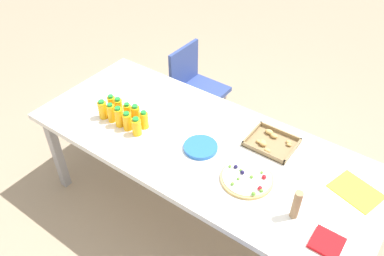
{
  "coord_description": "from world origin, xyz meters",
  "views": [
    {
      "loc": [
        1.02,
        -1.52,
        2.41
      ],
      "look_at": [
        -0.12,
        0.06,
        0.76
      ],
      "focal_mm": 35.99,
      "sensor_mm": 36.0,
      "label": 1
    }
  ],
  "objects_px": {
    "juice_bottle_2": "(119,117)",
    "snack_tray": "(271,142)",
    "juice_bottle_3": "(127,121)",
    "plate_stack": "(201,147)",
    "juice_bottle_9": "(144,120)",
    "cardboard_tube": "(296,205)",
    "juice_bottle_7": "(128,112)",
    "chair_far_left": "(195,84)",
    "party_table": "(201,148)",
    "napkin_stack": "(327,243)",
    "juice_bottle_0": "(103,110)",
    "juice_bottle_6": "(119,108)",
    "juice_bottle_1": "(111,113)",
    "juice_bottle_5": "(112,104)",
    "juice_bottle_4": "(137,127)",
    "paper_folder": "(356,191)",
    "juice_bottle_8": "(136,115)",
    "fruit_pizza": "(247,178)"
  },
  "relations": [
    {
      "from": "juice_bottle_0",
      "to": "plate_stack",
      "type": "height_order",
      "value": "juice_bottle_0"
    },
    {
      "from": "juice_bottle_3",
      "to": "paper_folder",
      "type": "bearing_deg",
      "value": 13.76
    },
    {
      "from": "juice_bottle_8",
      "to": "cardboard_tube",
      "type": "distance_m",
      "value": 1.19
    },
    {
      "from": "juice_bottle_0",
      "to": "cardboard_tube",
      "type": "distance_m",
      "value": 1.42
    },
    {
      "from": "chair_far_left",
      "to": "juice_bottle_3",
      "type": "height_order",
      "value": "juice_bottle_3"
    },
    {
      "from": "juice_bottle_5",
      "to": "cardboard_tube",
      "type": "bearing_deg",
      "value": -3.59
    },
    {
      "from": "juice_bottle_2",
      "to": "snack_tray",
      "type": "distance_m",
      "value": 1.01
    },
    {
      "from": "juice_bottle_0",
      "to": "juice_bottle_6",
      "type": "height_order",
      "value": "juice_bottle_6"
    },
    {
      "from": "chair_far_left",
      "to": "juice_bottle_2",
      "type": "height_order",
      "value": "juice_bottle_2"
    },
    {
      "from": "juice_bottle_0",
      "to": "juice_bottle_7",
      "type": "height_order",
      "value": "juice_bottle_0"
    },
    {
      "from": "juice_bottle_7",
      "to": "cardboard_tube",
      "type": "bearing_deg",
      "value": -4.11
    },
    {
      "from": "napkin_stack",
      "to": "juice_bottle_8",
      "type": "bearing_deg",
      "value": 173.72
    },
    {
      "from": "juice_bottle_4",
      "to": "juice_bottle_7",
      "type": "bearing_deg",
      "value": 152.44
    },
    {
      "from": "napkin_stack",
      "to": "paper_folder",
      "type": "xyz_separation_m",
      "value": [
        0.01,
        0.42,
        -0.01
      ]
    },
    {
      "from": "juice_bottle_2",
      "to": "juice_bottle_6",
      "type": "height_order",
      "value": "juice_bottle_2"
    },
    {
      "from": "plate_stack",
      "to": "paper_folder",
      "type": "relative_size",
      "value": 0.83
    },
    {
      "from": "juice_bottle_5",
      "to": "napkin_stack",
      "type": "bearing_deg",
      "value": -5.29
    },
    {
      "from": "fruit_pizza",
      "to": "cardboard_tube",
      "type": "bearing_deg",
      "value": -13.7
    },
    {
      "from": "juice_bottle_9",
      "to": "cardboard_tube",
      "type": "relative_size",
      "value": 0.71
    },
    {
      "from": "snack_tray",
      "to": "juice_bottle_7",
      "type": "bearing_deg",
      "value": -159.05
    },
    {
      "from": "party_table",
      "to": "juice_bottle_3",
      "type": "height_order",
      "value": "juice_bottle_3"
    },
    {
      "from": "juice_bottle_3",
      "to": "juice_bottle_5",
      "type": "xyz_separation_m",
      "value": [
        -0.22,
        0.07,
        0.0
      ]
    },
    {
      "from": "juice_bottle_3",
      "to": "juice_bottle_1",
      "type": "bearing_deg",
      "value": -179.54
    },
    {
      "from": "chair_far_left",
      "to": "napkin_stack",
      "type": "xyz_separation_m",
      "value": [
        1.56,
        -1.06,
        0.25
      ]
    },
    {
      "from": "juice_bottle_5",
      "to": "chair_far_left",
      "type": "bearing_deg",
      "value": 86.55
    },
    {
      "from": "juice_bottle_1",
      "to": "juice_bottle_5",
      "type": "xyz_separation_m",
      "value": [
        -0.07,
        0.08,
        -0.0
      ]
    },
    {
      "from": "juice_bottle_3",
      "to": "juice_bottle_7",
      "type": "relative_size",
      "value": 1.02
    },
    {
      "from": "juice_bottle_0",
      "to": "juice_bottle_7",
      "type": "bearing_deg",
      "value": 28.89
    },
    {
      "from": "juice_bottle_1",
      "to": "cardboard_tube",
      "type": "xyz_separation_m",
      "value": [
        1.34,
        -0.01,
        0.03
      ]
    },
    {
      "from": "plate_stack",
      "to": "juice_bottle_0",
      "type": "bearing_deg",
      "value": -169.77
    },
    {
      "from": "juice_bottle_6",
      "to": "juice_bottle_0",
      "type": "bearing_deg",
      "value": -133.79
    },
    {
      "from": "snack_tray",
      "to": "paper_folder",
      "type": "bearing_deg",
      "value": -8.01
    },
    {
      "from": "party_table",
      "to": "juice_bottle_9",
      "type": "distance_m",
      "value": 0.42
    },
    {
      "from": "juice_bottle_3",
      "to": "party_table",
      "type": "bearing_deg",
      "value": 20.97
    },
    {
      "from": "paper_folder",
      "to": "chair_far_left",
      "type": "bearing_deg",
      "value": 157.72
    },
    {
      "from": "juice_bottle_0",
      "to": "snack_tray",
      "type": "relative_size",
      "value": 0.47
    },
    {
      "from": "juice_bottle_6",
      "to": "plate_stack",
      "type": "distance_m",
      "value": 0.65
    },
    {
      "from": "juice_bottle_2",
      "to": "plate_stack",
      "type": "distance_m",
      "value": 0.59
    },
    {
      "from": "snack_tray",
      "to": "juice_bottle_3",
      "type": "bearing_deg",
      "value": -153.23
    },
    {
      "from": "juice_bottle_3",
      "to": "juice_bottle_4",
      "type": "distance_m",
      "value": 0.08
    },
    {
      "from": "juice_bottle_2",
      "to": "juice_bottle_1",
      "type": "bearing_deg",
      "value": 176.93
    },
    {
      "from": "juice_bottle_3",
      "to": "plate_stack",
      "type": "bearing_deg",
      "value": 13.7
    },
    {
      "from": "party_table",
      "to": "juice_bottle_1",
      "type": "height_order",
      "value": "juice_bottle_1"
    },
    {
      "from": "party_table",
      "to": "paper_folder",
      "type": "distance_m",
      "value": 0.95
    },
    {
      "from": "juice_bottle_1",
      "to": "napkin_stack",
      "type": "distance_m",
      "value": 1.55
    },
    {
      "from": "juice_bottle_7",
      "to": "juice_bottle_8",
      "type": "height_order",
      "value": "juice_bottle_8"
    },
    {
      "from": "chair_far_left",
      "to": "juice_bottle_7",
      "type": "relative_size",
      "value": 6.23
    },
    {
      "from": "juice_bottle_9",
      "to": "napkin_stack",
      "type": "height_order",
      "value": "juice_bottle_9"
    },
    {
      "from": "juice_bottle_4",
      "to": "cardboard_tube",
      "type": "bearing_deg",
      "value": -0.58
    },
    {
      "from": "juice_bottle_2",
      "to": "snack_tray",
      "type": "xyz_separation_m",
      "value": [
        0.91,
        0.43,
        -0.06
      ]
    }
  ]
}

